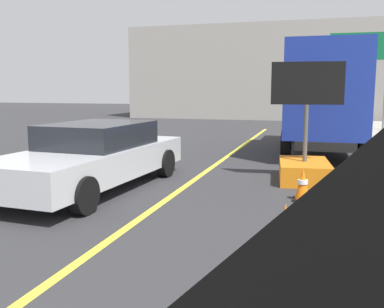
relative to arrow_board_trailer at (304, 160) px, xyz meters
The scene contains 8 objects.
lane_center_stripe 5.61m from the arrow_board_trailer, 115.98° to the right, with size 0.14×36.00×0.01m, color yellow.
arrow_board_trailer is the anchor object (origin of this frame).
box_truck 5.24m from the arrow_board_trailer, 85.30° to the left, with size 2.55×7.14×3.46m.
pickup_car 4.73m from the arrow_board_trailer, 154.12° to the right, with size 2.34×5.31×1.38m.
highway_guide_sign 13.30m from the arrow_board_trailer, 78.79° to the left, with size 2.79×0.27×5.00m.
far_building_block 23.92m from the arrow_board_trailer, 99.85° to the left, with size 18.55×7.49×6.56m, color gray.
traffic_cone_mid_lane 5.08m from the arrow_board_trailer, 90.47° to the right, with size 0.36×0.36×0.76m.
traffic_cone_far_lane 1.88m from the arrow_board_trailer, 88.72° to the right, with size 0.36×0.36×0.63m.
Camera 1 is at (2.75, 0.85, 2.08)m, focal length 40.64 mm.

